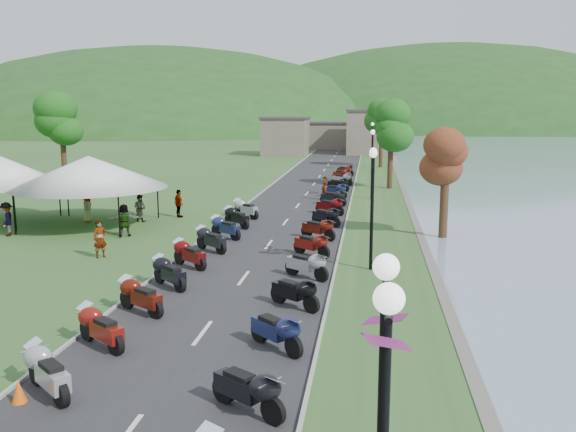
{
  "coord_description": "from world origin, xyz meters",
  "views": [
    {
      "loc": [
        4.9,
        -6.92,
        6.75
      ],
      "look_at": [
        0.84,
        22.97,
        1.3
      ],
      "focal_mm": 38.0,
      "sensor_mm": 36.0,
      "label": 1
    }
  ],
  "objects_px": {
    "pedestrian_a": "(101,257)",
    "pedestrian_c": "(8,236)",
    "vendor_tent_main": "(90,191)",
    "pedestrian_b": "(140,221)"
  },
  "relations": [
    {
      "from": "pedestrian_a",
      "to": "pedestrian_c",
      "type": "relative_size",
      "value": 0.95
    },
    {
      "from": "pedestrian_b",
      "to": "pedestrian_a",
      "type": "bearing_deg",
      "value": 114.92
    },
    {
      "from": "vendor_tent_main",
      "to": "pedestrian_b",
      "type": "bearing_deg",
      "value": 35.87
    },
    {
      "from": "vendor_tent_main",
      "to": "pedestrian_b",
      "type": "relative_size",
      "value": 3.61
    },
    {
      "from": "pedestrian_b",
      "to": "pedestrian_c",
      "type": "bearing_deg",
      "value": 57.2
    },
    {
      "from": "vendor_tent_main",
      "to": "pedestrian_c",
      "type": "relative_size",
      "value": 3.24
    },
    {
      "from": "vendor_tent_main",
      "to": "pedestrian_b",
      "type": "height_order",
      "value": "vendor_tent_main"
    },
    {
      "from": "vendor_tent_main",
      "to": "pedestrian_c",
      "type": "distance_m",
      "value": 4.94
    },
    {
      "from": "pedestrian_a",
      "to": "pedestrian_c",
      "type": "distance_m",
      "value": 7.84
    },
    {
      "from": "vendor_tent_main",
      "to": "pedestrian_a",
      "type": "distance_m",
      "value": 8.17
    }
  ]
}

